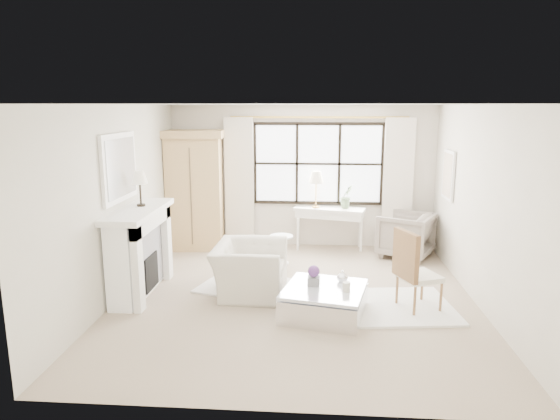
{
  "coord_description": "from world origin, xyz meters",
  "views": [
    {
      "loc": [
        0.27,
        -6.73,
        2.69
      ],
      "look_at": [
        -0.24,
        0.2,
        1.23
      ],
      "focal_mm": 32.0,
      "sensor_mm": 36.0,
      "label": 1
    }
  ],
  "objects_px": {
    "armoire": "(195,189)",
    "club_armchair": "(250,269)",
    "console_table": "(329,228)",
    "coffee_table": "(324,302)"
  },
  "relations": [
    {
      "from": "console_table",
      "to": "club_armchair",
      "type": "xyz_separation_m",
      "value": [
        -1.2,
        -2.4,
        -0.03
      ]
    },
    {
      "from": "club_armchair",
      "to": "coffee_table",
      "type": "xyz_separation_m",
      "value": [
        1.07,
        -0.71,
        -0.18
      ]
    },
    {
      "from": "club_armchair",
      "to": "coffee_table",
      "type": "height_order",
      "value": "club_armchair"
    },
    {
      "from": "armoire",
      "to": "console_table",
      "type": "xyz_separation_m",
      "value": [
        2.53,
        0.13,
        -0.74
      ]
    },
    {
      "from": "console_table",
      "to": "coffee_table",
      "type": "height_order",
      "value": "console_table"
    },
    {
      "from": "armoire",
      "to": "club_armchair",
      "type": "relative_size",
      "value": 1.99
    },
    {
      "from": "armoire",
      "to": "club_armchair",
      "type": "distance_m",
      "value": 2.74
    },
    {
      "from": "console_table",
      "to": "club_armchair",
      "type": "distance_m",
      "value": 2.68
    },
    {
      "from": "console_table",
      "to": "coffee_table",
      "type": "relative_size",
      "value": 1.15
    },
    {
      "from": "armoire",
      "to": "console_table",
      "type": "distance_m",
      "value": 2.64
    }
  ]
}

